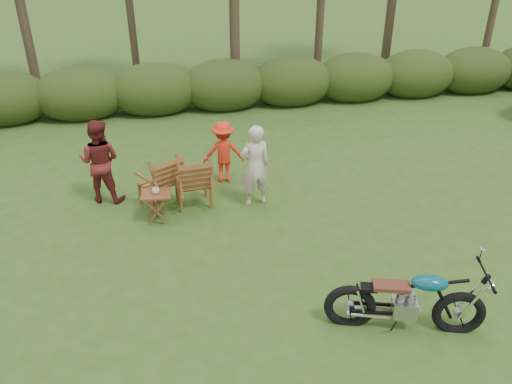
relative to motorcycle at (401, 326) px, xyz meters
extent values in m
plane|color=#2F4B19|center=(-0.91, 0.51, 0.00)|extent=(80.00, 80.00, 0.00)
ellipsoid|color=#283C15|center=(-6.91, 9.51, 0.63)|extent=(2.52, 1.68, 1.51)
ellipsoid|color=#283C15|center=(-4.91, 9.51, 0.63)|extent=(2.52, 1.68, 1.51)
ellipsoid|color=#283C15|center=(-2.91, 9.51, 0.63)|extent=(2.52, 1.68, 1.51)
ellipsoid|color=#283C15|center=(-0.91, 9.51, 0.63)|extent=(2.52, 1.68, 1.51)
ellipsoid|color=#283C15|center=(1.09, 9.51, 0.63)|extent=(2.52, 1.68, 1.51)
ellipsoid|color=#283C15|center=(3.09, 9.51, 0.63)|extent=(2.52, 1.68, 1.51)
ellipsoid|color=#283C15|center=(5.09, 9.51, 0.63)|extent=(2.52, 1.68, 1.51)
ellipsoid|color=#283C15|center=(7.09, 9.51, 0.63)|extent=(2.52, 1.68, 1.51)
imported|color=beige|center=(-3.06, 3.41, 0.61)|extent=(0.16, 0.16, 0.10)
imported|color=beige|center=(-1.22, 3.66, 0.00)|extent=(0.63, 0.46, 1.59)
imported|color=maroon|center=(-4.04, 4.43, 0.00)|extent=(0.94, 0.82, 1.63)
imported|color=red|center=(-1.65, 4.75, 0.00)|extent=(0.87, 0.54, 1.30)
camera|label=1|loc=(-2.93, -4.51, 4.72)|focal=35.00mm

